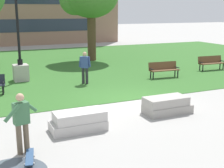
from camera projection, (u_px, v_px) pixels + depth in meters
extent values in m
plane|color=#A3A09B|center=(131.00, 101.00, 13.59)|extent=(140.00, 140.00, 0.00)
cube|color=#336628|center=(67.00, 65.00, 22.48)|extent=(40.00, 20.00, 0.02)
cube|color=#BCB7B2|center=(78.00, 125.00, 10.23)|extent=(1.80, 0.90, 0.32)
cube|color=beige|center=(80.00, 116.00, 10.18)|extent=(1.66, 0.83, 0.32)
cube|color=#9E9991|center=(167.00, 109.00, 11.95)|extent=(1.80, 0.90, 0.32)
cube|color=#A6A098|center=(166.00, 101.00, 11.84)|extent=(1.66, 0.83, 0.32)
cylinder|color=brown|center=(26.00, 138.00, 8.57)|extent=(0.15, 0.15, 0.86)
cylinder|color=brown|center=(19.00, 139.00, 8.45)|extent=(0.15, 0.15, 0.86)
cube|color=#3D7047|center=(21.00, 113.00, 8.34)|extent=(0.44, 0.32, 0.60)
cylinder|color=#3D7047|center=(29.00, 105.00, 8.65)|extent=(0.48, 0.20, 0.45)
cylinder|color=#3D7047|center=(12.00, 113.00, 7.98)|extent=(0.48, 0.20, 0.45)
sphere|color=tan|center=(20.00, 97.00, 8.24)|extent=(0.22, 0.22, 0.22)
cube|color=#2D4C75|center=(30.00, 158.00, 8.14)|extent=(0.35, 0.82, 0.02)
cube|color=#2D4C75|center=(29.00, 165.00, 7.71)|extent=(0.22, 0.16, 0.06)
cube|color=#2D4C75|center=(30.00, 150.00, 8.57)|extent=(0.22, 0.16, 0.06)
cylinder|color=silver|center=(34.00, 163.00, 7.97)|extent=(0.04, 0.06, 0.06)
cylinder|color=silver|center=(25.00, 164.00, 7.92)|extent=(0.04, 0.06, 0.06)
cylinder|color=silver|center=(34.00, 156.00, 8.39)|extent=(0.04, 0.06, 0.06)
cylinder|color=silver|center=(26.00, 157.00, 8.34)|extent=(0.04, 0.06, 0.06)
cube|color=brown|center=(212.00, 63.00, 20.35)|extent=(1.82, 0.56, 0.05)
cube|color=brown|center=(210.00, 59.00, 20.52)|extent=(1.80, 0.24, 0.46)
cube|color=black|center=(201.00, 62.00, 20.04)|extent=(0.09, 0.40, 0.04)
cube|color=black|center=(222.00, 61.00, 20.60)|extent=(0.09, 0.40, 0.04)
cylinder|color=black|center=(203.00, 68.00, 19.99)|extent=(0.07, 0.07, 0.41)
cylinder|color=black|center=(223.00, 67.00, 20.53)|extent=(0.07, 0.07, 0.41)
cylinder|color=black|center=(200.00, 67.00, 20.28)|extent=(0.07, 0.07, 0.41)
cylinder|color=black|center=(220.00, 66.00, 20.82)|extent=(0.07, 0.07, 0.41)
cube|color=black|center=(3.00, 82.00, 14.48)|extent=(0.12, 0.40, 0.04)
cylinder|color=black|center=(3.00, 91.00, 14.40)|extent=(0.07, 0.07, 0.41)
cylinder|color=black|center=(3.00, 89.00, 14.70)|extent=(0.07, 0.07, 0.41)
cube|color=brown|center=(164.00, 70.00, 18.04)|extent=(1.83, 0.58, 0.05)
cube|color=brown|center=(163.00, 66.00, 18.22)|extent=(1.80, 0.26, 0.46)
cube|color=black|center=(151.00, 69.00, 17.74)|extent=(0.09, 0.40, 0.04)
cube|color=black|center=(177.00, 67.00, 18.29)|extent=(0.09, 0.40, 0.04)
cylinder|color=black|center=(153.00, 76.00, 17.69)|extent=(0.07, 0.07, 0.41)
cylinder|color=black|center=(178.00, 74.00, 18.21)|extent=(0.07, 0.07, 0.41)
cylinder|color=black|center=(151.00, 75.00, 17.98)|extent=(0.07, 0.07, 0.41)
cylinder|color=black|center=(175.00, 73.00, 18.50)|extent=(0.07, 0.07, 0.41)
cube|color=#ADA89E|center=(21.00, 73.00, 17.30)|extent=(0.80, 0.80, 0.90)
cylinder|color=black|center=(20.00, 62.00, 17.16)|extent=(0.28, 0.28, 0.30)
cylinder|color=black|center=(18.00, 26.00, 16.71)|extent=(0.14, 0.14, 4.17)
cylinder|color=#4C3823|center=(92.00, 35.00, 24.08)|extent=(0.65, 0.65, 3.87)
sphere|color=#42752D|center=(75.00, 0.00, 23.38)|extent=(2.31, 2.31, 2.31)
cylinder|color=#28282D|center=(87.00, 76.00, 16.54)|extent=(0.15, 0.15, 0.86)
cylinder|color=#28282D|center=(83.00, 76.00, 16.58)|extent=(0.15, 0.15, 0.86)
cube|color=#334784|center=(85.00, 62.00, 16.39)|extent=(0.46, 0.43, 0.60)
cylinder|color=#334784|center=(89.00, 62.00, 16.36)|extent=(0.19, 0.17, 0.56)
cylinder|color=#334784|center=(80.00, 62.00, 16.41)|extent=(0.19, 0.17, 0.56)
sphere|color=tan|center=(85.00, 54.00, 16.29)|extent=(0.22, 0.22, 0.22)
cube|color=#232D3D|center=(18.00, 26.00, 33.84)|extent=(18.04, 0.03, 1.40)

